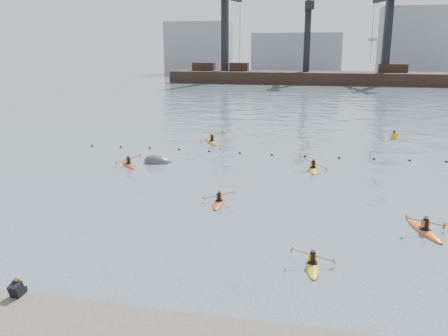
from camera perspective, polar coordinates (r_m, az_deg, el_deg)
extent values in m
plane|color=#3B4857|center=(22.87, -3.19, -10.64)|extent=(400.00, 400.00, 0.00)
cube|color=black|center=(20.05, -23.69, -13.26)|extent=(0.38, 0.60, 0.67)
cube|color=black|center=(20.28, -23.28, -13.40)|extent=(0.34, 0.40, 0.24)
sphere|color=#8C6651|center=(19.96, -23.64, -12.17)|extent=(0.21, 0.21, 0.21)
sphere|color=black|center=(49.04, -15.59, 2.56)|extent=(0.24, 0.24, 0.24)
sphere|color=black|center=(47.88, -12.32, 2.48)|extent=(0.24, 0.24, 0.24)
sphere|color=black|center=(46.81, -8.92, 2.37)|extent=(0.24, 0.24, 0.24)
sphere|color=black|center=(45.81, -5.42, 2.21)|extent=(0.24, 0.24, 0.24)
sphere|color=black|center=(44.89, -1.81, 2.02)|extent=(0.24, 0.24, 0.24)
sphere|color=black|center=(44.11, 1.92, 1.80)|extent=(0.24, 0.24, 0.24)
sphere|color=black|center=(43.57, 5.78, 1.57)|extent=(0.24, 0.24, 0.24)
sphere|color=black|center=(43.34, 9.72, 1.36)|extent=(0.24, 0.24, 0.24)
sphere|color=black|center=(43.42, 13.68, 1.18)|extent=(0.24, 0.24, 0.24)
sphere|color=black|center=(43.78, 17.60, 1.02)|extent=(0.24, 0.24, 0.24)
sphere|color=black|center=(44.34, 21.44, 0.85)|extent=(0.24, 0.24, 0.24)
sphere|color=black|center=(45.02, 25.18, 0.67)|extent=(0.24, 0.24, 0.24)
cube|color=black|center=(130.38, 9.77, 10.37)|extent=(72.00, 12.00, 4.50)
cube|color=black|center=(134.33, -2.45, 12.10)|extent=(6.00, 3.00, 2.20)
cube|color=black|center=(132.19, 1.84, 12.07)|extent=(5.00, 3.00, 2.20)
cube|color=black|center=(131.11, 19.66, 11.24)|extent=(7.00, 3.00, 2.20)
cube|color=black|center=(132.89, 0.11, 15.93)|extent=(1.85, 1.85, 20.00)
cube|color=black|center=(130.09, 9.97, 15.09)|extent=(1.73, 1.73, 17.00)
cube|color=black|center=(132.69, 10.08, 18.49)|extent=(2.50, 15.05, 1.20)
cube|color=black|center=(125.22, 10.25, 18.74)|extent=(2.42, 2.78, 2.00)
cube|color=black|center=(130.79, 19.09, 14.97)|extent=(1.96, 1.96, 19.00)
cube|color=gray|center=(175.96, -3.02, 14.22)|extent=(22.00, 14.00, 18.00)
cube|color=gray|center=(170.31, 8.76, 13.39)|extent=(30.00, 14.00, 14.00)
cube|color=gray|center=(172.50, 22.59, 13.83)|extent=(26.00, 14.00, 22.00)
cylinder|color=gray|center=(191.53, 20.00, 13.71)|extent=(1.60, 1.60, 20.00)
ellipsoid|color=#CC4213|center=(30.22, -0.58, -4.18)|extent=(0.77, 3.10, 0.31)
cylinder|color=black|center=(30.18, -0.58, -3.95)|extent=(0.60, 0.60, 0.06)
cylinder|color=black|center=(30.10, -0.58, -3.47)|extent=(0.29, 0.29, 0.50)
cube|color=orange|center=(30.09, -0.58, -3.43)|extent=(0.36, 0.23, 0.33)
sphere|color=#8C6651|center=(30.00, -0.58, -2.86)|extent=(0.20, 0.20, 0.20)
cylinder|color=black|center=(30.07, -0.58, -3.29)|extent=(2.04, 0.14, 0.60)
cube|color=#D85914|center=(30.32, -2.41, -3.67)|extent=(0.14, 0.14, 0.33)
cube|color=#D85914|center=(29.85, 1.27, -2.90)|extent=(0.14, 0.14, 0.33)
ellipsoid|color=gold|center=(22.37, 10.58, -11.39)|extent=(0.82, 3.03, 0.30)
cylinder|color=black|center=(22.31, 10.60, -11.11)|extent=(0.60, 0.60, 0.06)
cylinder|color=black|center=(22.20, 10.63, -10.50)|extent=(0.28, 0.28, 0.49)
cube|color=orange|center=(22.20, 10.63, -10.45)|extent=(0.35, 0.23, 0.32)
sphere|color=#8C6651|center=(22.07, 10.67, -9.73)|extent=(0.20, 0.20, 0.20)
cylinder|color=black|center=(22.16, 10.64, -10.28)|extent=(2.00, 0.18, 0.53)
cube|color=#D85914|center=(22.03, 8.16, -9.66)|extent=(0.13, 0.14, 0.32)
cube|color=#D85914|center=(22.34, 13.10, -10.87)|extent=(0.13, 0.14, 0.32)
ellipsoid|color=#BF3E12|center=(40.43, -11.41, 0.35)|extent=(2.52, 2.86, 0.32)
cylinder|color=black|center=(40.40, -11.42, 0.53)|extent=(0.84, 0.84, 0.06)
cylinder|color=black|center=(40.33, -11.44, 0.91)|extent=(0.30, 0.30, 0.52)
cube|color=orange|center=(40.33, -11.44, 0.94)|extent=(0.42, 0.40, 0.34)
sphere|color=#8C6651|center=(40.25, -11.47, 1.39)|extent=(0.21, 0.21, 0.21)
cylinder|color=black|center=(40.31, -11.45, 1.05)|extent=(1.68, 1.39, 0.49)
cube|color=#D85914|center=(40.10, -12.82, 0.60)|extent=(0.18, 0.18, 0.34)
cube|color=#D85914|center=(40.54, -10.09, 1.50)|extent=(0.18, 0.18, 0.34)
ellipsoid|color=gold|center=(38.95, 10.67, -0.15)|extent=(0.97, 3.42, 0.34)
cylinder|color=black|center=(38.91, 10.68, 0.05)|extent=(0.69, 0.69, 0.06)
cylinder|color=black|center=(38.84, 10.70, 0.47)|extent=(0.32, 0.32, 0.55)
cube|color=orange|center=(38.84, 10.70, 0.50)|extent=(0.40, 0.27, 0.36)
sphere|color=#8C6651|center=(38.76, 10.72, 1.00)|extent=(0.22, 0.22, 0.22)
cylinder|color=black|center=(38.82, 10.70, 0.62)|extent=(2.12, 0.23, 0.99)
cube|color=#D85914|center=(38.65, 9.14, 1.31)|extent=(0.21, 0.16, 0.35)
cube|color=#D85914|center=(39.01, 12.25, -0.06)|extent=(0.21, 0.16, 0.35)
ellipsoid|color=#D94B14|center=(27.83, 22.98, -7.04)|extent=(1.73, 3.48, 0.34)
cylinder|color=black|center=(27.78, 23.01, -6.77)|extent=(0.81, 0.81, 0.06)
cylinder|color=black|center=(27.68, 23.07, -6.19)|extent=(0.32, 0.32, 0.56)
cube|color=orange|center=(27.67, 23.08, -6.15)|extent=(0.44, 0.35, 0.37)
sphere|color=#8C6651|center=(27.56, 23.15, -5.46)|extent=(0.23, 0.23, 0.23)
cylinder|color=black|center=(27.64, 23.10, -5.98)|extent=(2.20, 0.75, 0.64)
cube|color=#D85914|center=(28.28, 25.00, -6.34)|extent=(0.18, 0.19, 0.37)
cube|color=#D85914|center=(27.04, 21.11, -5.60)|extent=(0.18, 0.19, 0.37)
ellipsoid|color=orange|center=(49.02, -1.47, 3.10)|extent=(2.52, 3.48, 0.36)
cylinder|color=black|center=(49.00, -1.47, 3.27)|extent=(0.94, 0.94, 0.07)
cylinder|color=black|center=(48.93, -1.47, 3.64)|extent=(0.34, 0.34, 0.59)
cube|color=orange|center=(48.93, -1.47, 3.67)|extent=(0.48, 0.43, 0.39)
sphere|color=#8C6651|center=(48.86, -1.48, 4.10)|extent=(0.24, 0.24, 0.24)
cylinder|color=black|center=(48.91, -1.47, 3.77)|extent=(2.05, 1.28, 0.86)
cube|color=#D85914|center=(48.65, -2.77, 3.24)|extent=(0.24, 0.23, 0.38)
cube|color=#D85914|center=(49.21, -0.19, 4.29)|extent=(0.24, 0.23, 0.38)
ellipsoid|color=#414447|center=(41.06, -7.89, 0.66)|extent=(2.90, 1.91, 1.73)
cylinder|color=gold|center=(54.30, 19.76, 3.61)|extent=(0.62, 0.62, 0.80)
cone|color=black|center=(54.21, 19.81, 4.21)|extent=(0.39, 0.39, 0.31)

